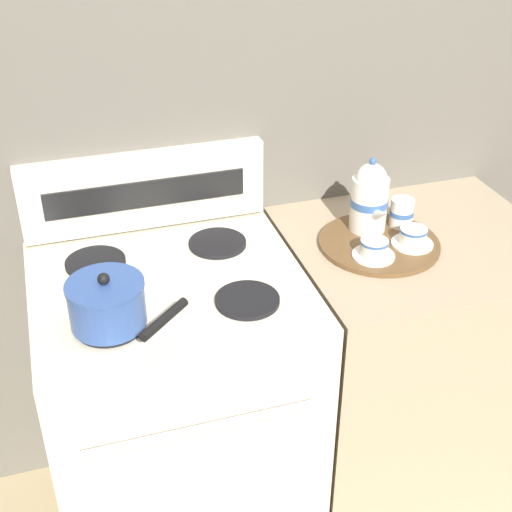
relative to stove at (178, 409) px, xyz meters
name	(u,v)px	position (x,y,z in m)	size (l,w,h in m)	color
ground_plane	(295,483)	(0.37, 0.00, -0.44)	(6.00, 6.00, 0.00)	tan
wall_back	(266,136)	(0.37, 0.34, 0.66)	(6.00, 0.05, 2.20)	#666056
stove	(178,409)	(0.00, 0.00, 0.00)	(0.70, 0.66, 0.89)	beige
control_panel	(145,190)	(0.00, 0.29, 0.56)	(0.68, 0.05, 0.22)	beige
side_counter	(405,360)	(0.73, 0.00, 0.00)	(0.73, 0.64, 0.88)	tan
saucepan	(108,304)	(-0.16, -0.15, 0.51)	(0.26, 0.27, 0.14)	#335193
serving_tray	(379,243)	(0.59, 0.01, 0.45)	(0.33, 0.33, 0.01)	brown
teapot	(370,198)	(0.59, 0.08, 0.55)	(0.11, 0.17, 0.22)	white
teacup_left	(413,237)	(0.67, -0.04, 0.48)	(0.11, 0.11, 0.05)	white
teacup_right	(374,249)	(0.54, -0.06, 0.48)	(0.11, 0.11, 0.05)	white
creamer_jug	(402,212)	(0.69, 0.07, 0.49)	(0.07, 0.07, 0.08)	white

